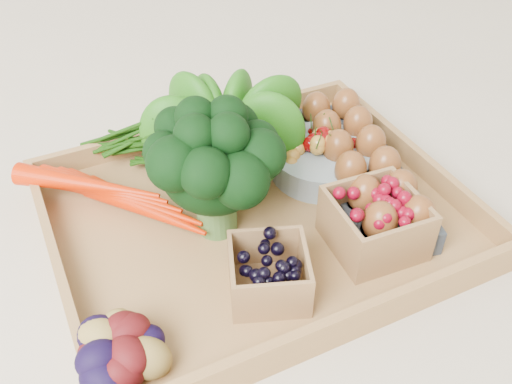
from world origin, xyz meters
name	(u,v)px	position (x,y,z in m)	size (l,w,h in m)	color
ground	(256,224)	(0.00, 0.00, 0.00)	(4.00, 4.00, 0.00)	beige
tray	(256,220)	(0.00, 0.00, 0.01)	(0.55, 0.45, 0.01)	#A57945
carrots	(119,196)	(-0.17, 0.09, 0.04)	(0.22, 0.16, 0.05)	red
lettuce	(224,122)	(0.01, 0.13, 0.09)	(0.16, 0.16, 0.16)	#1C580D
broccoli	(215,188)	(-0.06, 0.00, 0.09)	(0.18, 0.18, 0.14)	black
cherry_bowl	(321,161)	(0.13, 0.05, 0.04)	(0.15, 0.15, 0.04)	#8C9EA5
egg_carton	(358,174)	(0.17, 0.00, 0.03)	(0.11, 0.32, 0.04)	#3B424C
potatoes	(114,344)	(-0.24, -0.15, 0.05)	(0.13, 0.13, 0.08)	#3E090C
punnet_blackberry	(269,273)	(-0.04, -0.13, 0.05)	(0.09, 0.09, 0.06)	black
punnet_raspberry	(375,223)	(0.12, -0.11, 0.05)	(0.11, 0.11, 0.08)	maroon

